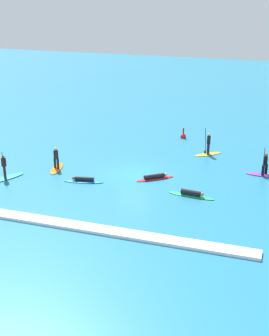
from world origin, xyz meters
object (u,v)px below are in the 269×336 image
(surfer_on_orange_board, at_px, (56,163))
(surfer_on_teal_board, at_px, (5,174))
(surfer_on_red_board, at_px, (155,177))
(surfer_on_yellow_board, at_px, (208,148))
(surfer_on_green_board, at_px, (191,194))
(marker_buoy, at_px, (183,136))
(surfer_on_purple_board, at_px, (264,170))
(surfer_on_blue_board, at_px, (84,180))

(surfer_on_orange_board, bearing_deg, surfer_on_teal_board, -53.76)
(surfer_on_red_board, bearing_deg, surfer_on_yellow_board, 29.84)
(surfer_on_green_board, xyz_separation_m, surfer_on_teal_board, (-13.45, -1.20, 0.25))
(surfer_on_green_board, bearing_deg, marker_buoy, 110.85)
(surfer_on_green_board, bearing_deg, surfer_on_purple_board, 56.18)
(surfer_on_purple_board, height_order, marker_buoy, surfer_on_purple_board)
(surfer_on_yellow_board, xyz_separation_m, surfer_on_purple_board, (4.73, -3.28, -0.10))
(surfer_on_orange_board, relative_size, surfer_on_blue_board, 0.86)
(surfer_on_red_board, xyz_separation_m, surfer_on_green_board, (3.10, -2.09, 0.01))
(marker_buoy, bearing_deg, surfer_on_orange_board, -125.21)
(surfer_on_yellow_board, relative_size, marker_buoy, 2.09)
(surfer_on_teal_board, relative_size, marker_buoy, 2.79)
(surfer_on_red_board, bearing_deg, surfer_on_teal_board, 160.50)
(surfer_on_yellow_board, height_order, surfer_on_blue_board, surfer_on_yellow_board)
(surfer_on_red_board, relative_size, surfer_on_blue_board, 0.90)
(surfer_on_purple_board, height_order, surfer_on_teal_board, surfer_on_teal_board)
(marker_buoy, bearing_deg, surfer_on_green_board, -75.07)
(surfer_on_red_board, bearing_deg, surfer_on_purple_board, -14.17)
(surfer_on_orange_board, distance_m, surfer_on_teal_board, 3.95)
(surfer_on_red_board, bearing_deg, surfer_on_orange_board, 145.61)
(surfer_on_blue_board, bearing_deg, surfer_on_orange_board, -40.51)
(surfer_on_green_board, distance_m, surfer_on_teal_board, 13.51)
(surfer_on_yellow_board, bearing_deg, surfer_on_blue_board, 8.39)
(surfer_on_purple_board, relative_size, surfer_on_teal_board, 0.87)
(surfer_on_orange_board, xyz_separation_m, surfer_on_purple_board, (15.15, 3.52, -0.05))
(surfer_on_green_board, height_order, surfer_on_purple_board, surfer_on_purple_board)
(surfer_on_orange_board, bearing_deg, surfer_on_green_board, 69.53)
(surfer_on_orange_board, height_order, surfer_on_teal_board, surfer_on_teal_board)
(surfer_on_yellow_board, xyz_separation_m, surfer_on_teal_board, (-13.09, -9.72, -0.14))
(surfer_on_yellow_board, height_order, marker_buoy, surfer_on_yellow_board)
(surfer_on_teal_board, bearing_deg, marker_buoy, 170.94)
(surfer_on_teal_board, bearing_deg, surfer_on_yellow_board, 154.41)
(marker_buoy, bearing_deg, surfer_on_teal_board, -126.88)
(surfer_on_orange_board, height_order, marker_buoy, surfer_on_orange_board)
(surfer_on_blue_board, bearing_deg, surfer_on_green_board, 168.93)
(surfer_on_yellow_board, distance_m, marker_buoy, 4.83)
(surfer_on_yellow_board, height_order, surfer_on_green_board, surfer_on_yellow_board)
(surfer_on_orange_board, xyz_separation_m, marker_buoy, (7.50, 10.63, -0.32))
(surfer_on_green_board, xyz_separation_m, surfer_on_purple_board, (4.36, 5.24, 0.28))
(surfer_on_purple_board, relative_size, marker_buoy, 2.42)
(surfer_on_red_board, distance_m, marker_buoy, 10.26)
(surfer_on_yellow_board, xyz_separation_m, surfer_on_red_board, (-2.74, -6.44, -0.40))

